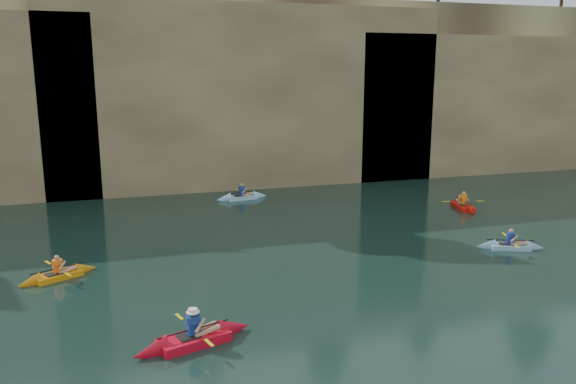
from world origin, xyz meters
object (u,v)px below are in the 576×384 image
object	(u,v)px
main_kayaker	(194,338)
kayaker_ltblue_near	(510,246)
kayaker_red_far	(463,206)
kayaker_orange	(58,275)

from	to	relation	value
main_kayaker	kayaker_ltblue_near	world-z (taller)	main_kayaker
main_kayaker	kayaker_red_far	distance (m)	19.10
main_kayaker	kayaker_ltblue_near	size ratio (longest dim) A/B	1.25
main_kayaker	kayaker_orange	distance (m)	7.35
kayaker_orange	kayaker_ltblue_near	xyz separation A→B (m)	(17.29, -1.91, 0.00)
kayaker_orange	kayaker_red_far	xyz separation A→B (m)	(19.54, 4.63, 0.01)
main_kayaker	kayaker_red_far	world-z (taller)	main_kayaker
kayaker_orange	kayaker_ltblue_near	size ratio (longest dim) A/B	1.02
kayaker_orange	kayaker_ltblue_near	bearing A→B (deg)	-33.35
kayaker_ltblue_near	kayaker_red_far	size ratio (longest dim) A/B	0.86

